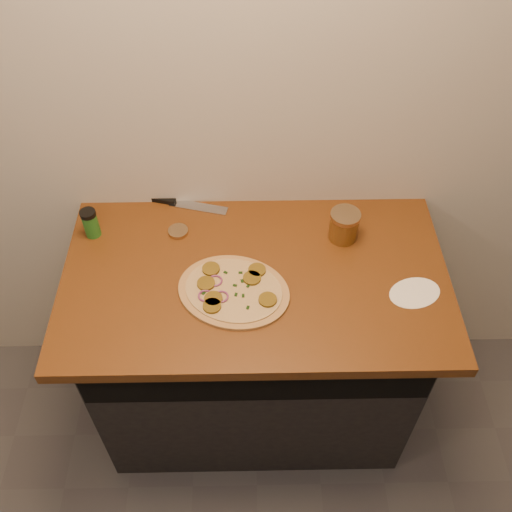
{
  "coord_description": "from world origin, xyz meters",
  "views": [
    {
      "loc": [
        -0.02,
        0.29,
        2.26
      ],
      "look_at": [
        0.0,
        1.45,
        0.95
      ],
      "focal_mm": 40.0,
      "sensor_mm": 36.0,
      "label": 1
    }
  ],
  "objects_px": {
    "pizza": "(233,290)",
    "spice_shaker": "(91,223)",
    "chefs_knife": "(178,203)",
    "salsa_jar": "(344,225)"
  },
  "relations": [
    {
      "from": "chefs_knife",
      "to": "salsa_jar",
      "type": "distance_m",
      "value": 0.58
    },
    {
      "from": "chefs_knife",
      "to": "salsa_jar",
      "type": "xyz_separation_m",
      "value": [
        0.55,
        -0.17,
        0.05
      ]
    },
    {
      "from": "chefs_knife",
      "to": "salsa_jar",
      "type": "relative_size",
      "value": 2.78
    },
    {
      "from": "chefs_knife",
      "to": "spice_shaker",
      "type": "height_order",
      "value": "spice_shaker"
    },
    {
      "from": "salsa_jar",
      "to": "spice_shaker",
      "type": "distance_m",
      "value": 0.82
    },
    {
      "from": "pizza",
      "to": "chefs_knife",
      "type": "relative_size",
      "value": 1.45
    },
    {
      "from": "pizza",
      "to": "spice_shaker",
      "type": "xyz_separation_m",
      "value": [
        -0.46,
        0.25,
        0.04
      ]
    },
    {
      "from": "pizza",
      "to": "spice_shaker",
      "type": "height_order",
      "value": "spice_shaker"
    },
    {
      "from": "pizza",
      "to": "chefs_knife",
      "type": "height_order",
      "value": "pizza"
    },
    {
      "from": "pizza",
      "to": "chefs_knife",
      "type": "distance_m",
      "value": 0.44
    }
  ]
}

